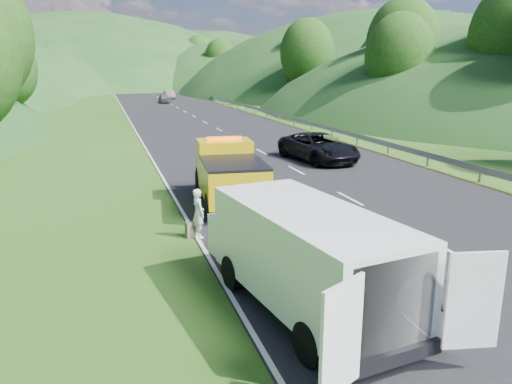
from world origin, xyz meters
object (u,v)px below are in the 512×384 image
object	(u,v)px
worker	(427,347)
passing_suv	(318,161)
tow_truck	(229,174)
child	(290,258)
white_van	(304,253)
suitcase	(191,230)
woman	(199,237)
spare_tire	(379,362)

from	to	relation	value
worker	passing_suv	distance (m)	19.58
tow_truck	passing_suv	world-z (taller)	tow_truck
child	white_van	bearing A→B (deg)	-69.55
child	suitcase	xyz separation A→B (m)	(-2.41, 2.57, 0.26)
tow_truck	child	world-z (taller)	tow_truck
tow_truck	passing_suv	xyz separation A→B (m)	(7.15, 7.43, -1.24)
woman	suitcase	size ratio (longest dim) A/B	3.06
white_van	suitcase	size ratio (longest dim) A/B	13.69
child	spare_tire	bearing A→B (deg)	-56.79
child	passing_suv	distance (m)	15.15
tow_truck	white_van	xyz separation A→B (m)	(-0.57, -9.07, 0.11)
suitcase	passing_suv	distance (m)	14.34
tow_truck	woman	xyz separation A→B (m)	(-1.88, -3.57, -1.24)
woman	passing_suv	xyz separation A→B (m)	(9.03, 11.00, 0.00)
worker	suitcase	xyz separation A→B (m)	(-3.28, 7.71, 0.26)
white_van	child	distance (m)	3.39
child	tow_truck	bearing A→B (deg)	128.82
white_van	passing_suv	xyz separation A→B (m)	(7.72, 16.50, -1.35)
tow_truck	worker	xyz separation A→B (m)	(1.15, -11.21, -1.24)
tow_truck	white_van	bearing A→B (deg)	-88.15
worker	passing_suv	size ratio (longest dim) A/B	0.31
worker	child	bearing A→B (deg)	68.10
suitcase	passing_suv	bearing A→B (deg)	49.67
spare_tire	woman	bearing A→B (deg)	103.49
white_van	woman	world-z (taller)	white_van
suitcase	worker	bearing A→B (deg)	-66.93
spare_tire	suitcase	bearing A→B (deg)	105.10
worker	suitcase	distance (m)	8.39
worker	spare_tire	bearing A→B (deg)	156.77
worker	spare_tire	xyz separation A→B (m)	(-1.16, -0.17, 0.00)
child	suitcase	world-z (taller)	suitcase
child	passing_suv	world-z (taller)	passing_suv
tow_truck	child	size ratio (longest dim) A/B	5.94
child	spare_tire	xyz separation A→B (m)	(-0.28, -5.31, 0.00)
white_van	suitcase	bearing A→B (deg)	96.98
child	woman	bearing A→B (deg)	166.98
passing_suv	suitcase	bearing A→B (deg)	-139.07
tow_truck	woman	size ratio (longest dim) A/B	3.84
suitcase	spare_tire	distance (m)	8.17
worker	spare_tire	distance (m)	1.17
spare_tire	passing_suv	distance (m)	20.13
woman	white_van	bearing A→B (deg)	-177.85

